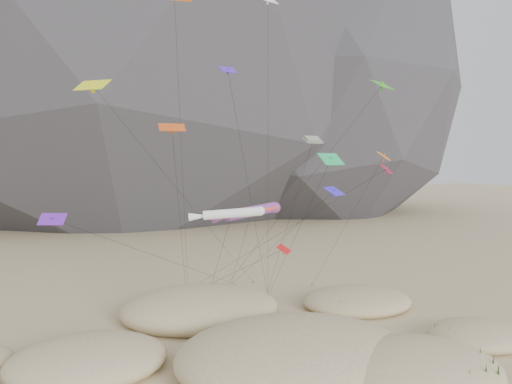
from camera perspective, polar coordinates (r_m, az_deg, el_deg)
ground at (r=36.41m, az=2.92°, el=-21.05°), size 500.00×500.00×0.00m
dunes at (r=38.79m, az=-2.69°, el=-18.20°), size 51.85×39.16×4.44m
dune_grass at (r=38.66m, az=-0.23°, el=-18.20°), size 40.10×26.69×1.47m
kite_stakes at (r=57.71m, az=-5.05°, el=-11.57°), size 22.36×6.35×0.30m
rainbow_tube_kite at (r=44.54m, az=-0.78°, el=-2.30°), size 7.04×14.93×11.43m
white_tube_kite at (r=38.75m, az=-3.16°, el=-2.51°), size 5.76×16.52×11.67m
orange_parafoil at (r=47.66m, az=-9.28°, el=20.80°), size 5.64×14.87×30.22m
multi_parafoil at (r=49.90m, az=6.46°, el=5.72°), size 2.64×9.21×17.71m
delta_kites at (r=44.28m, az=2.57°, el=5.56°), size 32.63×22.10×30.24m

